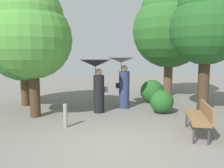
{
  "coord_description": "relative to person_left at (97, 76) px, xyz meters",
  "views": [
    {
      "loc": [
        -0.12,
        -5.27,
        2.11
      ],
      "look_at": [
        0.0,
        3.67,
        0.99
      ],
      "focal_mm": 37.62,
      "sensor_mm": 36.0,
      "label": 1
    }
  ],
  "objects": [
    {
      "name": "ground_plane",
      "position": [
        0.55,
        -3.17,
        -1.36
      ],
      "size": [
        40.0,
        40.0,
        0.0
      ],
      "primitive_type": "plane",
      "color": "slate"
    },
    {
      "name": "person_right",
      "position": [
        0.98,
        0.72,
        -0.06
      ],
      "size": [
        1.07,
        1.07,
        2.0
      ],
      "rotation": [
        0.0,
        0.0,
        1.7
      ],
      "color": "navy",
      "rests_on": "ground"
    },
    {
      "name": "tree_mid_left",
      "position": [
        -2.08,
        -0.56,
        1.48
      ],
      "size": [
        2.61,
        2.61,
        4.36
      ],
      "color": "#42301E",
      "rests_on": "ground"
    },
    {
      "name": "path_marker_post",
      "position": [
        -0.84,
        -1.77,
        -1.01
      ],
      "size": [
        0.12,
        0.12,
        0.69
      ],
      "primitive_type": "cylinder",
      "color": "gray",
      "rests_on": "ground"
    },
    {
      "name": "bush_path_right",
      "position": [
        2.34,
        -0.13,
        -0.93
      ],
      "size": [
        0.85,
        0.85,
        0.85
      ],
      "primitive_type": "sphere",
      "color": "#235B23",
      "rests_on": "ground"
    },
    {
      "name": "tree_near_right",
      "position": [
        3.91,
        0.08,
        1.92
      ],
      "size": [
        2.58,
        2.58,
        4.88
      ],
      "color": "#42301E",
      "rests_on": "ground"
    },
    {
      "name": "park_bench",
      "position": [
        2.83,
        -2.47,
        -0.85
      ],
      "size": [
        0.77,
        1.57,
        0.83
      ],
      "rotation": [
        0.0,
        0.0,
        -1.77
      ],
      "color": "#38383D",
      "rests_on": "ground"
    },
    {
      "name": "bush_path_left",
      "position": [
        2.33,
        1.72,
        -0.85
      ],
      "size": [
        1.02,
        1.02,
        1.02
      ],
      "primitive_type": "sphere",
      "color": "#235B23",
      "rests_on": "ground"
    },
    {
      "name": "tree_mid_right",
      "position": [
        3.49,
        3.58,
        2.23
      ],
      "size": [
        3.71,
        3.71,
        5.67
      ],
      "color": "brown",
      "rests_on": "ground"
    },
    {
      "name": "person_left",
      "position": [
        0.0,
        0.0,
        0.0
      ],
      "size": [
        1.12,
        1.12,
        1.93
      ],
      "rotation": [
        0.0,
        0.0,
        1.7
      ],
      "color": "black",
      "rests_on": "ground"
    },
    {
      "name": "tree_near_left",
      "position": [
        -3.05,
        1.24,
        1.32
      ],
      "size": [
        2.84,
        2.84,
        4.27
      ],
      "color": "#4C3823",
      "rests_on": "ground"
    }
  ]
}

